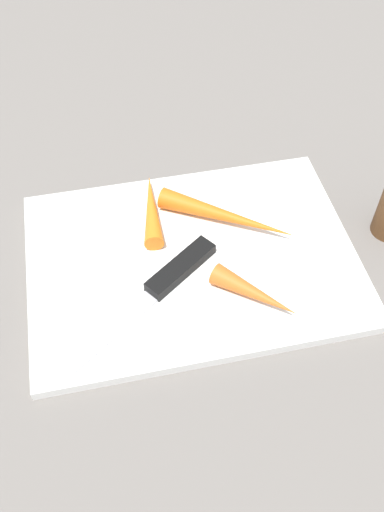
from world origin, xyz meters
TOP-DOWN VIEW (x-y plane):
  - ground_plane at (0.00, 0.00)m, footprint 1.40×1.40m
  - cutting_board at (0.00, 0.00)m, footprint 0.36×0.26m
  - knife at (0.03, 0.03)m, footprint 0.17×0.13m
  - carrot_longest at (-0.05, -0.04)m, footprint 0.15×0.11m
  - carrot_medium at (0.03, -0.07)m, footprint 0.03×0.11m
  - carrot_shortest at (-0.05, 0.07)m, footprint 0.09×0.08m

SIDE VIEW (x-z plane):
  - ground_plane at x=0.00m, z-range 0.00..0.00m
  - cutting_board at x=0.00m, z-range 0.00..0.01m
  - knife at x=0.03m, z-range 0.01..0.02m
  - carrot_medium at x=0.03m, z-range 0.01..0.03m
  - carrot_shortest at x=-0.05m, z-range 0.01..0.04m
  - carrot_longest at x=-0.05m, z-range 0.01..0.04m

